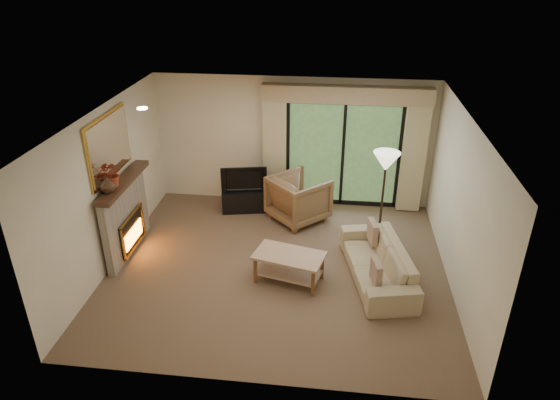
# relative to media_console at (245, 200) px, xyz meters

# --- Properties ---
(floor) EXTENTS (5.50, 5.50, 0.00)m
(floor) POSITION_rel_media_console_xyz_m (0.91, -1.95, -0.22)
(floor) COLOR brown
(floor) RESTS_ON ground
(ceiling) EXTENTS (5.50, 5.50, 0.00)m
(ceiling) POSITION_rel_media_console_xyz_m (0.91, -1.95, 2.38)
(ceiling) COLOR silver
(ceiling) RESTS_ON ground
(wall_back) EXTENTS (5.00, 0.00, 5.00)m
(wall_back) POSITION_rel_media_console_xyz_m (0.91, 0.55, 1.08)
(wall_back) COLOR beige
(wall_back) RESTS_ON ground
(wall_front) EXTENTS (5.00, 0.00, 5.00)m
(wall_front) POSITION_rel_media_console_xyz_m (0.91, -4.45, 1.08)
(wall_front) COLOR beige
(wall_front) RESTS_ON ground
(wall_left) EXTENTS (0.00, 5.00, 5.00)m
(wall_left) POSITION_rel_media_console_xyz_m (-1.84, -1.95, 1.08)
(wall_left) COLOR beige
(wall_left) RESTS_ON ground
(wall_right) EXTENTS (0.00, 5.00, 5.00)m
(wall_right) POSITION_rel_media_console_xyz_m (3.66, -1.95, 1.08)
(wall_right) COLOR beige
(wall_right) RESTS_ON ground
(fireplace) EXTENTS (0.24, 1.70, 1.37)m
(fireplace) POSITION_rel_media_console_xyz_m (-1.72, -1.75, 0.46)
(fireplace) COLOR gray
(fireplace) RESTS_ON floor
(mirror) EXTENTS (0.07, 1.45, 1.02)m
(mirror) POSITION_rel_media_console_xyz_m (-1.80, -1.75, 1.73)
(mirror) COLOR #BC9036
(mirror) RESTS_ON wall_left
(sliding_door) EXTENTS (2.26, 0.10, 2.16)m
(sliding_door) POSITION_rel_media_console_xyz_m (1.91, 0.50, 0.88)
(sliding_door) COLOR black
(sliding_door) RESTS_ON floor
(curtain_left) EXTENTS (0.45, 0.18, 2.35)m
(curtain_left) POSITION_rel_media_console_xyz_m (0.56, 0.39, 0.98)
(curtain_left) COLOR #C2B384
(curtain_left) RESTS_ON floor
(curtain_right) EXTENTS (0.45, 0.18, 2.35)m
(curtain_right) POSITION_rel_media_console_xyz_m (3.26, 0.39, 0.98)
(curtain_right) COLOR #C2B384
(curtain_right) RESTS_ON floor
(cornice) EXTENTS (3.20, 0.24, 0.32)m
(cornice) POSITION_rel_media_console_xyz_m (1.91, 0.41, 2.10)
(cornice) COLOR tan
(cornice) RESTS_ON wall_back
(media_console) EXTENTS (0.96, 0.57, 0.45)m
(media_console) POSITION_rel_media_console_xyz_m (0.00, 0.00, 0.00)
(media_console) COLOR black
(media_console) RESTS_ON floor
(tv) EXTENTS (0.90, 0.29, 0.52)m
(tv) POSITION_rel_media_console_xyz_m (0.00, 0.00, 0.48)
(tv) COLOR black
(tv) RESTS_ON media_console
(armchair) EXTENTS (1.37, 1.37, 0.90)m
(armchair) POSITION_rel_media_console_xyz_m (1.11, -0.25, 0.22)
(armchair) COLOR brown
(armchair) RESTS_ON floor
(sofa) EXTENTS (1.20, 2.15, 0.59)m
(sofa) POSITION_rel_media_console_xyz_m (2.52, -2.06, 0.07)
(sofa) COLOR tan
(sofa) RESTS_ON floor
(pillow_near) EXTENTS (0.17, 0.37, 0.36)m
(pillow_near) POSITION_rel_media_console_xyz_m (2.45, -2.64, 0.28)
(pillow_near) COLOR brown
(pillow_near) RESTS_ON sofa
(pillow_far) EXTENTS (0.17, 0.38, 0.37)m
(pillow_far) POSITION_rel_media_console_xyz_m (2.45, -1.47, 0.28)
(pillow_far) COLOR brown
(pillow_far) RESTS_ON sofa
(coffee_table) EXTENTS (1.19, 0.84, 0.48)m
(coffee_table) POSITION_rel_media_console_xyz_m (1.13, -2.29, 0.02)
(coffee_table) COLOR tan
(coffee_table) RESTS_ON floor
(floor_lamp) EXTENTS (0.59, 0.59, 1.71)m
(floor_lamp) POSITION_rel_media_console_xyz_m (2.62, -0.89, 0.63)
(floor_lamp) COLOR #F7EEC9
(floor_lamp) RESTS_ON floor
(vase) EXTENTS (0.32, 0.32, 0.26)m
(vase) POSITION_rel_media_console_xyz_m (-1.70, -2.22, 1.28)
(vase) COLOR #40281A
(vase) RESTS_ON fireplace
(branches) EXTENTS (0.45, 0.41, 0.45)m
(branches) POSITION_rel_media_console_xyz_m (-1.70, -2.03, 1.37)
(branches) COLOR #9D371C
(branches) RESTS_ON fireplace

